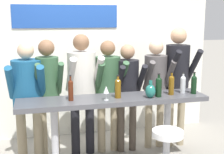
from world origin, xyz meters
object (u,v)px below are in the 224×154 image
(person_center, at_px, (108,84))
(wine_glass_0, at_px, (106,90))
(wine_bottle_5, at_px, (159,86))
(wine_bottle_3, at_px, (71,89))
(person_far_right, at_px, (177,74))
(person_right, at_px, (156,82))
(bar_stool, at_px, (167,150))
(person_left, at_px, (48,85))
(wine_bottle_2, at_px, (118,87))
(wine_bottle_0, at_px, (183,84))
(person_center_left, at_px, (82,82))
(decorative_vase, at_px, (150,91))
(tasting_table, at_px, (113,110))
(person_far_left, at_px, (28,90))
(wine_bottle_4, at_px, (194,84))
(wine_bottle_1, at_px, (171,84))

(person_center, relative_size, wine_glass_0, 9.25)
(wine_bottle_5, bearing_deg, wine_bottle_3, 175.68)
(person_far_right, bearing_deg, person_right, 171.82)
(bar_stool, xyz_separation_m, person_center, (-0.42, 1.16, 0.55))
(person_center, xyz_separation_m, person_far_right, (1.05, -0.06, 0.12))
(person_right, bearing_deg, wine_bottle_3, -156.44)
(person_left, bearing_deg, person_center, -2.01)
(wine_bottle_2, bearing_deg, wine_bottle_0, 2.44)
(person_center_left, xyz_separation_m, person_right, (1.09, -0.00, -0.05))
(wine_bottle_0, distance_m, decorative_vase, 0.53)
(person_right, height_order, wine_bottle_5, person_right)
(person_left, bearing_deg, wine_bottle_3, -68.61)
(tasting_table, distance_m, person_right, 0.95)
(person_far_left, distance_m, wine_bottle_2, 1.21)
(person_center, distance_m, wine_glass_0, 0.67)
(person_center, bearing_deg, tasting_table, -99.18)
(wine_bottle_5, relative_size, decorative_vase, 1.38)
(wine_bottle_0, relative_size, decorative_vase, 1.27)
(person_center, height_order, person_right, same)
(person_right, relative_size, wine_bottle_2, 5.61)
(person_far_left, relative_size, decorative_vase, 7.45)
(tasting_table, relative_size, wine_bottle_0, 8.63)
(person_center_left, xyz_separation_m, wine_bottle_4, (1.40, -0.57, 0.02))
(wine_bottle_5, distance_m, wine_glass_0, 0.68)
(person_far_left, xyz_separation_m, wine_bottle_1, (1.83, -0.49, 0.10))
(person_center_left, bearing_deg, person_left, 174.11)
(wine_glass_0, bearing_deg, wine_bottle_5, -0.07)
(wine_bottle_0, xyz_separation_m, wine_glass_0, (-1.07, -0.11, -0.00))
(wine_bottle_1, bearing_deg, person_center_left, 153.12)
(bar_stool, bearing_deg, wine_bottle_4, 43.07)
(wine_bottle_4, bearing_deg, person_far_left, 166.54)
(bar_stool, xyz_separation_m, person_right, (0.30, 1.14, 0.55))
(wine_bottle_4, bearing_deg, person_right, 118.75)
(wine_bottle_1, xyz_separation_m, wine_bottle_4, (0.31, -0.02, -0.01))
(wine_bottle_3, bearing_deg, wine_glass_0, -11.09)
(wine_bottle_4, height_order, wine_glass_0, wine_bottle_4)
(wine_bottle_0, relative_size, wine_bottle_4, 0.96)
(person_center_left, distance_m, wine_bottle_4, 1.52)
(person_far_right, relative_size, wine_bottle_3, 5.70)
(person_left, relative_size, wine_bottle_3, 5.25)
(person_center_left, height_order, wine_bottle_4, person_center_left)
(wine_bottle_0, xyz_separation_m, wine_bottle_3, (-1.50, -0.03, 0.01))
(person_center, bearing_deg, wine_glass_0, -108.32)
(bar_stool, distance_m, person_left, 1.80)
(bar_stool, bearing_deg, person_left, 137.99)
(wine_bottle_3, distance_m, wine_bottle_5, 1.11)
(person_right, relative_size, wine_bottle_5, 5.39)
(person_center, height_order, wine_bottle_1, person_center)
(person_center_left, height_order, wine_bottle_1, person_center_left)
(wine_bottle_3, relative_size, wine_bottle_4, 1.09)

